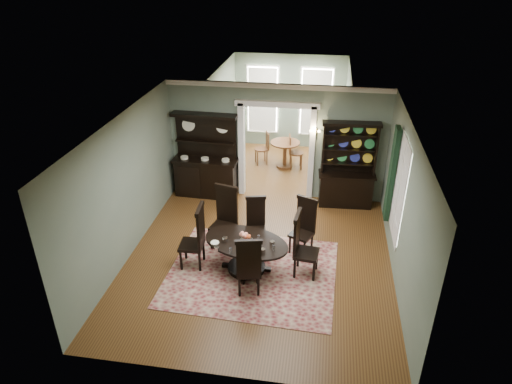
{
  "coord_description": "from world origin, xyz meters",
  "views": [
    {
      "loc": [
        1.16,
        -7.73,
        5.78
      ],
      "look_at": [
        -0.15,
        0.6,
        1.31
      ],
      "focal_mm": 32.0,
      "sensor_mm": 36.0,
      "label": 1
    }
  ],
  "objects_px": {
    "sideboard": "(206,168)",
    "welsh_dresser": "(347,176)",
    "parlor_table": "(285,151)",
    "dining_table": "(246,250)"
  },
  "relations": [
    {
      "from": "parlor_table",
      "to": "dining_table",
      "type": "bearing_deg",
      "value": -92.95
    },
    {
      "from": "sideboard",
      "to": "welsh_dresser",
      "type": "xyz_separation_m",
      "value": [
        3.62,
        0.02,
        0.02
      ]
    },
    {
      "from": "sideboard",
      "to": "welsh_dresser",
      "type": "distance_m",
      "value": 3.62
    },
    {
      "from": "dining_table",
      "to": "sideboard",
      "type": "distance_m",
      "value": 3.48
    },
    {
      "from": "parlor_table",
      "to": "welsh_dresser",
      "type": "bearing_deg",
      "value": -49.08
    },
    {
      "from": "sideboard",
      "to": "parlor_table",
      "type": "xyz_separation_m",
      "value": [
        1.87,
        2.04,
        -0.25
      ]
    },
    {
      "from": "welsh_dresser",
      "to": "dining_table",
      "type": "bearing_deg",
      "value": -126.32
    },
    {
      "from": "dining_table",
      "to": "welsh_dresser",
      "type": "distance_m",
      "value": 3.7
    },
    {
      "from": "parlor_table",
      "to": "sideboard",
      "type": "bearing_deg",
      "value": -132.46
    },
    {
      "from": "dining_table",
      "to": "welsh_dresser",
      "type": "bearing_deg",
      "value": 73.21
    }
  ]
}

